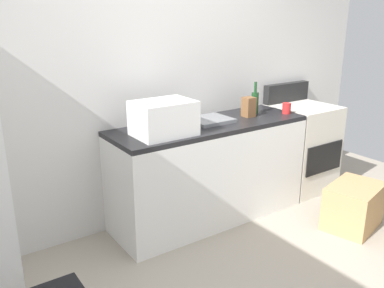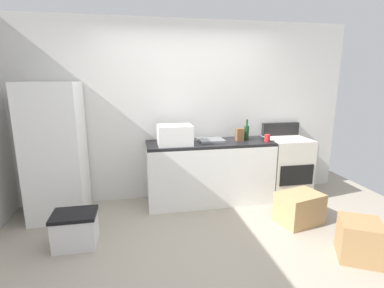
{
  "view_description": "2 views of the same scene",
  "coord_description": "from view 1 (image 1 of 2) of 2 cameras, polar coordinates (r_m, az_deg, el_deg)",
  "views": [
    {
      "loc": [
        -1.77,
        -1.54,
        1.81
      ],
      "look_at": [
        -0.2,
        0.75,
        0.92
      ],
      "focal_mm": 38.28,
      "sensor_mm": 36.0,
      "label": 1
    },
    {
      "loc": [
        -0.72,
        -2.69,
        1.78
      ],
      "look_at": [
        -0.05,
        0.76,
        0.98
      ],
      "focal_mm": 26.93,
      "sensor_mm": 36.0,
      "label": 2
    }
  ],
  "objects": [
    {
      "name": "wall_back",
      "position": [
        3.6,
        -4.7,
        9.57
      ],
      "size": [
        5.0,
        0.1,
        2.6
      ],
      "primitive_type": "cube",
      "color": "silver",
      "rests_on": "ground_plane"
    },
    {
      "name": "kitchen_counter",
      "position": [
        3.7,
        2.4,
        -3.83
      ],
      "size": [
        1.8,
        0.6,
        0.9
      ],
      "color": "white",
      "rests_on": "ground_plane"
    },
    {
      "name": "stove_oven",
      "position": [
        4.5,
        14.91,
        -0.26
      ],
      "size": [
        0.6,
        0.61,
        1.1
      ],
      "color": "silver",
      "rests_on": "ground_plane"
    },
    {
      "name": "microwave",
      "position": [
        3.18,
        -3.98,
        3.6
      ],
      "size": [
        0.46,
        0.34,
        0.27
      ],
      "primitive_type": "cube",
      "color": "white",
      "rests_on": "kitchen_counter"
    },
    {
      "name": "sink_basin",
      "position": [
        3.6,
        2.48,
        3.37
      ],
      "size": [
        0.36,
        0.32,
        0.03
      ],
      "primitive_type": "cube",
      "color": "slate",
      "rests_on": "kitchen_counter"
    },
    {
      "name": "wine_bottle",
      "position": [
        3.93,
        8.75,
        5.81
      ],
      "size": [
        0.07,
        0.07,
        0.3
      ],
      "color": "#193F1E",
      "rests_on": "kitchen_counter"
    },
    {
      "name": "coffee_mug",
      "position": [
        3.99,
        13.04,
        4.87
      ],
      "size": [
        0.08,
        0.08,
        0.1
      ],
      "primitive_type": "cylinder",
      "color": "red",
      "rests_on": "kitchen_counter"
    },
    {
      "name": "knife_block",
      "position": [
        3.8,
        7.9,
        5.14
      ],
      "size": [
        0.1,
        0.1,
        0.18
      ],
      "primitive_type": "cube",
      "color": "brown",
      "rests_on": "kitchen_counter"
    },
    {
      "name": "cardboard_box_medium",
      "position": [
        3.9,
        21.58,
        -8.02
      ],
      "size": [
        0.6,
        0.5,
        0.39
      ],
      "primitive_type": "cube",
      "rotation": [
        0.0,
        0.0,
        0.25
      ],
      "color": "tan",
      "rests_on": "ground_plane"
    }
  ]
}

